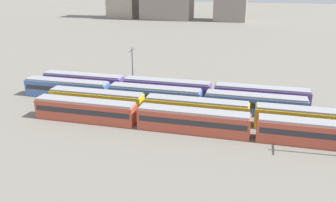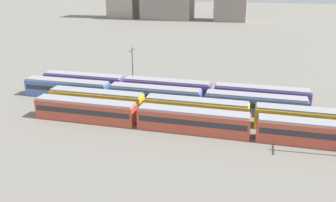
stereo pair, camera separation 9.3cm
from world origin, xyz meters
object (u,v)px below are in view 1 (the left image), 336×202
at_px(train_track_0, 319,133).
at_px(train_track_3, 167,88).
at_px(train_track_2, 155,96).
at_px(train_track_1, 252,114).
at_px(catenary_pole_1, 133,67).

bearing_deg(train_track_0, train_track_3, 150.30).
bearing_deg(train_track_2, train_track_3, 78.70).
height_order(train_track_1, train_track_3, same).
height_order(train_track_0, catenary_pole_1, catenary_pole_1).
distance_m(train_track_1, catenary_pole_1, 29.51).
bearing_deg(catenary_pole_1, train_track_3, -20.09).
distance_m(train_track_0, train_track_3, 31.48).
height_order(train_track_0, train_track_2, same).
bearing_deg(train_track_0, train_track_2, 159.88).
bearing_deg(catenary_pole_1, train_track_1, -27.47).
distance_m(train_track_0, train_track_1, 11.15).
bearing_deg(train_track_2, train_track_0, -20.12).
height_order(train_track_2, train_track_3, same).
relative_size(train_track_1, train_track_3, 1.34).
xyz_separation_m(train_track_3, catenary_pole_1, (-8.54, 3.12, 3.35)).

